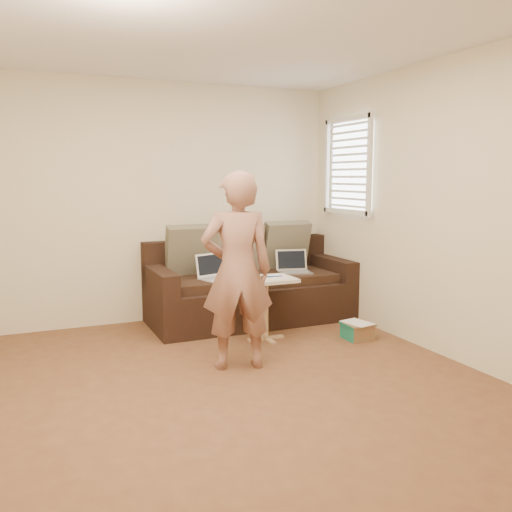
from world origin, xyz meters
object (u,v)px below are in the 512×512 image
at_px(sofa, 251,283).
at_px(laptop_silver, 295,273).
at_px(drinking_glass, 251,272).
at_px(striped_box, 357,331).
at_px(laptop_white, 218,279).
at_px(side_table, 266,309).
at_px(person, 237,271).

relative_size(sofa, laptop_silver, 6.18).
height_order(drinking_glass, striped_box, drinking_glass).
relative_size(laptop_silver, drinking_glass, 2.97).
height_order(laptop_silver, striped_box, laptop_silver).
relative_size(sofa, laptop_white, 6.04).
xyz_separation_m(sofa, striped_box, (0.69, -1.06, -0.34)).
bearing_deg(sofa, drinking_glass, -112.98).
height_order(laptop_silver, laptop_white, laptop_white).
bearing_deg(laptop_silver, laptop_white, -167.96).
distance_m(sofa, side_table, 0.73).
bearing_deg(side_table, striped_box, -22.96).
xyz_separation_m(laptop_silver, person, (-1.17, -1.20, 0.30)).
relative_size(laptop_silver, laptop_white, 0.98).
xyz_separation_m(person, side_table, (0.54, 0.62, -0.51)).
height_order(laptop_white, drinking_glass, drinking_glass).
xyz_separation_m(laptop_white, drinking_glass, (0.14, -0.53, 0.15)).
height_order(sofa, person, person).
xyz_separation_m(laptop_white, person, (-0.27, -1.22, 0.30)).
bearing_deg(striped_box, laptop_white, 138.95).
bearing_deg(laptop_white, sofa, -3.58).
bearing_deg(drinking_glass, person, -121.00).
xyz_separation_m(laptop_white, striped_box, (1.10, -0.96, -0.44)).
height_order(sofa, striped_box, sofa).
height_order(side_table, drinking_glass, drinking_glass).
relative_size(side_table, striped_box, 2.29).
height_order(laptop_white, person, person).
distance_m(side_table, striped_box, 0.93).
relative_size(sofa, drinking_glass, 18.33).
height_order(side_table, striped_box, side_table).
distance_m(person, drinking_glass, 0.82).
bearing_deg(side_table, laptop_white, 113.98).
bearing_deg(person, striped_box, -157.15).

